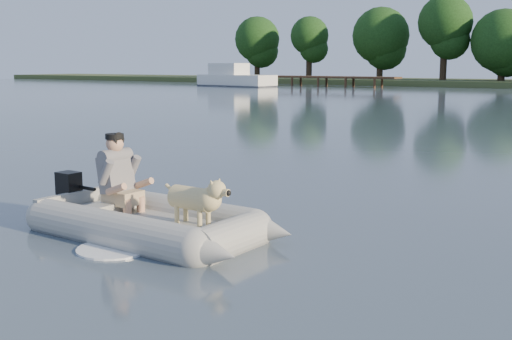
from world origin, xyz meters
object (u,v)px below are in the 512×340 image
Objects in this scene: dock at (314,81)px; dog at (192,202)px; cabin_cruiser at (236,75)px; dinghy at (152,191)px; man at (117,172)px.

dock is 57.88m from dog.
dock is 7.86m from cabin_cruiser.
dinghy is 4.75× the size of dog.
man is at bearing 180.00° from dog.
dinghy is 0.75m from man.
dock is at bearing 118.70° from dog.
dock is 16.23× the size of man.
dog is at bearing 4.57° from dinghy.
dinghy is 57.09m from cabin_cruiser.
dock is 18.75× the size of dog.
dinghy is 4.11× the size of man.
dinghy is at bearing -48.09° from cabin_cruiser.
man reaches higher than dinghy.
cabin_cruiser reaches higher than dog.
man is 1.41m from dog.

